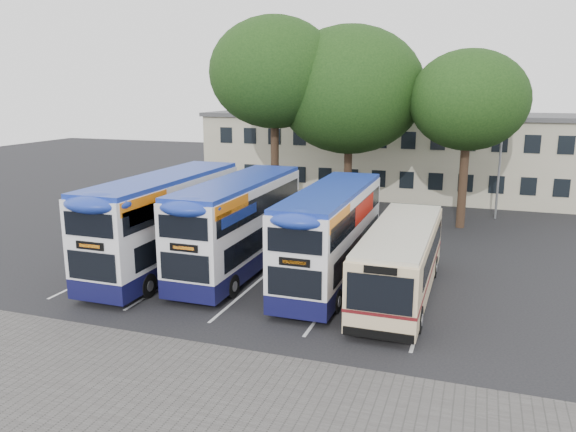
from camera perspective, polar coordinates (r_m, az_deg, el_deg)
The scene contains 12 objects.
ground at distance 19.40m, azimuth 2.77°, elevation -11.71°, with size 120.00×120.00×0.00m, color black.
paving_strip at distance 15.98m, azimuth -9.84°, elevation -17.62°, with size 40.00×6.00×0.01m, color #595654.
bay_lines at distance 24.93m, azimuth -2.29°, elevation -6.00°, with size 14.12×11.00×0.01m.
depot_building at distance 44.49m, azimuth 12.71°, elevation 6.21°, with size 32.40×8.40×6.20m.
lamp_post at distance 37.07m, azimuth 20.90°, elevation 7.42°, with size 0.25×1.05×9.06m.
tree_left at distance 35.19m, azimuth -1.39°, elevation 14.33°, with size 7.93×7.93×12.36m.
tree_mid at distance 35.67m, azimuth 6.29°, elevation 12.58°, with size 9.21×9.21×11.86m.
tree_right at distance 33.89m, azimuth 17.88°, elevation 11.10°, with size 6.69×6.69×10.25m.
bus_dd_left at distance 25.70m, azimuth -12.30°, elevation -0.23°, with size 2.50×10.33×4.31m.
bus_dd_mid at distance 25.10m, azimuth -4.92°, elevation -0.50°, with size 2.41×9.95×4.15m.
bus_dd_right at distance 23.49m, azimuth 4.43°, elevation -1.57°, with size 2.35×9.70×4.04m.
bus_single at distance 22.47m, azimuth 11.40°, elevation -4.09°, with size 2.42×9.52×2.84m.
Camera 1 is at (4.89, -16.96, 8.06)m, focal length 35.00 mm.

